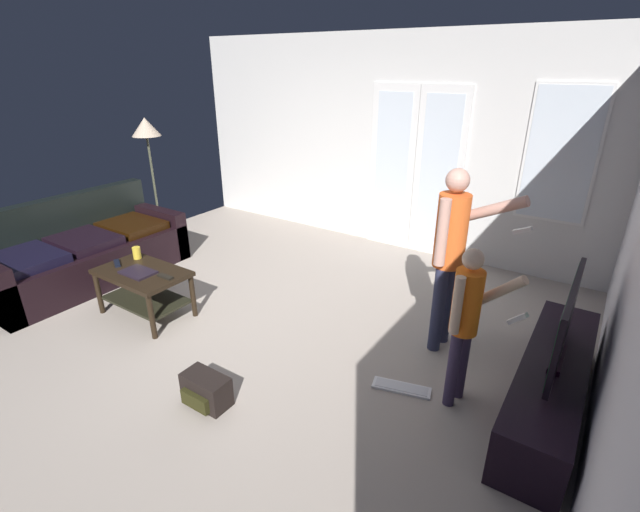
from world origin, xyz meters
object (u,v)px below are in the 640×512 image
tv_remote_black (165,277)px  leather_couch (83,254)px  tv_stand (550,385)px  cup_near_edge (137,253)px  dvd_remote_slim (117,263)px  person_child (466,315)px  floor_lamp (147,134)px  loose_keyboard (401,388)px  flat_screen_tv (566,324)px  person_adult (451,246)px  backpack (206,390)px  coffee_table (144,283)px  laptop_closed (138,272)px

tv_remote_black → leather_couch: bearing=175.1°
tv_stand → cup_near_edge: size_ratio=14.91×
tv_stand → dvd_remote_slim: bearing=-168.3°
person_child → tv_remote_black: (-2.60, -0.44, -0.24)m
person_child → floor_lamp: 4.67m
loose_keyboard → cup_near_edge: (-2.83, -0.20, 0.52)m
flat_screen_tv → loose_keyboard: (-0.94, -0.39, -0.69)m
person_adult → person_child: size_ratio=1.30×
person_adult → floor_lamp: 4.22m
leather_couch → loose_keyboard: size_ratio=4.64×
person_adult → cup_near_edge: size_ratio=12.94×
person_adult → backpack: (-1.15, -1.66, -0.83)m
coffee_table → dvd_remote_slim: 0.36m
floor_lamp → dvd_remote_slim: 2.16m
flat_screen_tv → floor_lamp: 5.18m
cup_near_edge → dvd_remote_slim: 0.21m
leather_couch → coffee_table: (1.27, -0.13, 0.04)m
floor_lamp → loose_keyboard: size_ratio=3.59×
person_adult → person_child: 0.74m
loose_keyboard → tv_remote_black: tv_remote_black is taller
flat_screen_tv → person_adult: bearing=159.7°
leather_couch → backpack: bearing=-14.5°
coffee_table → tv_remote_black: (0.31, 0.03, 0.14)m
tv_stand → person_adult: bearing=159.6°
flat_screen_tv → backpack: size_ratio=2.90×
loose_keyboard → tv_remote_black: (-2.23, -0.33, 0.47)m
person_adult → floor_lamp: floor_lamp is taller
backpack → loose_keyboard: bearing=39.8°
person_child → cup_near_edge: bearing=-174.6°
tv_stand → dvd_remote_slim: size_ratio=10.59×
flat_screen_tv → laptop_closed: (-3.47, -0.81, -0.22)m
floor_lamp → loose_keyboard: floor_lamp is taller
coffee_table → leather_couch: bearing=174.2°
floor_lamp → tv_stand: bearing=-7.5°
floor_lamp → backpack: size_ratio=4.63×
loose_keyboard → laptop_closed: laptop_closed is taller
cup_near_edge → tv_stand: bearing=8.8°
laptop_closed → tv_remote_black: bearing=14.9°
loose_keyboard → floor_lamp: bearing=165.7°
leather_couch → laptop_closed: size_ratio=6.65×
dvd_remote_slim → flat_screen_tv: bearing=40.5°
floor_lamp → tv_remote_black: bearing=-36.1°
tv_stand → person_child: size_ratio=1.50×
person_child → laptop_closed: size_ratio=3.75×
loose_keyboard → dvd_remote_slim: (-2.87, -0.40, 0.47)m
tv_stand → backpack: tv_stand is taller
loose_keyboard → dvd_remote_slim: size_ratio=2.70×
coffee_table → backpack: size_ratio=2.48×
coffee_table → laptop_closed: (0.02, -0.05, 0.14)m
floor_lamp → tv_remote_black: size_ratio=9.68×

